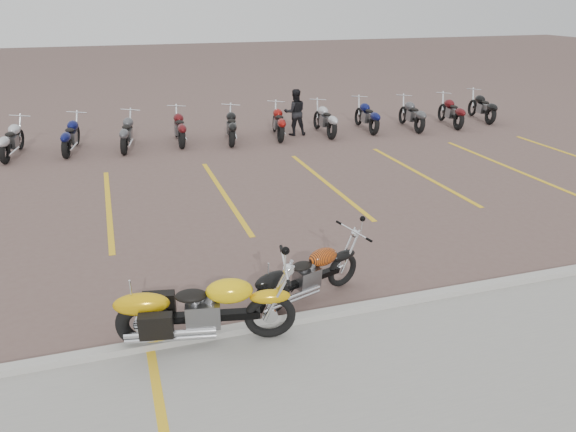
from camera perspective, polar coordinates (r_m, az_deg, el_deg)
name	(u,v)px	position (r m, az deg, el deg)	size (l,w,h in m)	color
ground	(270,264)	(10.15, -1.82, -4.88)	(100.00, 100.00, 0.00)	brown
curb	(308,317)	(8.46, 2.05, -10.26)	(60.00, 0.18, 0.12)	#ADAAA3
parking_stripes	(224,194)	(13.75, -6.51, 2.23)	(38.00, 5.50, 0.01)	gold
yellow_cruiser	(202,311)	(7.84, -8.69, -9.53)	(2.43, 0.63, 1.01)	black
flame_cruiser	(305,277)	(8.81, 1.75, -6.21)	(1.95, 0.77, 0.83)	black
person_b	(295,112)	(19.48, 0.72, 10.49)	(0.76, 0.59, 1.57)	black
bg_bike_row	(230,125)	(18.75, -5.96, 9.21)	(20.68, 2.06, 1.10)	black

